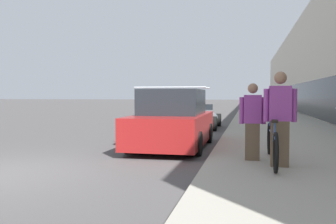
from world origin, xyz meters
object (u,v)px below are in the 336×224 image
at_px(tandem_bicycle, 272,143).
at_px(parked_sedan_curbside, 173,122).
at_px(person_bystander, 252,122).
at_px(person_rider, 280,119).
at_px(vintage_roadster_curbside, 198,118).

relative_size(tandem_bicycle, parked_sedan_curbside, 0.67).
height_order(tandem_bicycle, person_bystander, person_bystander).
relative_size(person_rider, vintage_roadster_curbside, 0.44).
distance_m(tandem_bicycle, person_rider, 0.64).
height_order(person_rider, person_bystander, person_rider).
bearing_deg(tandem_bicycle, person_bystander, 147.75).
distance_m(person_rider, parked_sedan_curbside, 3.95).
distance_m(person_rider, vintage_roadster_curbside, 9.59).
relative_size(person_bystander, vintage_roadster_curbside, 0.39).
bearing_deg(tandem_bicycle, person_rider, -72.59).
bearing_deg(person_rider, person_bystander, 129.27).
xyz_separation_m(person_bystander, vintage_roadster_curbside, (-2.29, 8.55, -0.47)).
xyz_separation_m(tandem_bicycle, person_rider, (0.11, -0.37, 0.51)).
relative_size(tandem_bicycle, vintage_roadster_curbside, 0.70).
bearing_deg(person_rider, vintage_roadster_curbside, 106.93).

